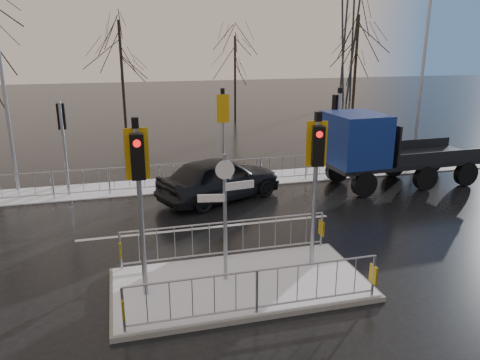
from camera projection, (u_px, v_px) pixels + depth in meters
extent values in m
plane|color=black|center=(240.00, 287.00, 11.16)|extent=(120.00, 120.00, 0.00)
cube|color=white|center=(186.00, 184.00, 19.12)|extent=(30.00, 2.00, 0.04)
cube|color=silver|center=(209.00, 228.00, 14.67)|extent=(8.00, 0.15, 0.01)
cube|color=slate|center=(240.00, 284.00, 11.14)|extent=(6.00, 3.00, 0.12)
cube|color=white|center=(240.00, 282.00, 11.12)|extent=(5.85, 2.85, 0.03)
cube|color=gold|center=(123.00, 309.00, 9.02)|extent=(0.05, 0.28, 0.42)
cube|color=gold|center=(373.00, 274.00, 10.35)|extent=(0.05, 0.28, 0.42)
cube|color=gold|center=(120.00, 249.00, 11.58)|extent=(0.05, 0.28, 0.42)
cube|color=gold|center=(321.00, 228.00, 12.91)|extent=(0.05, 0.28, 0.42)
cylinder|color=#91959E|center=(141.00, 216.00, 10.04)|extent=(0.11, 0.11, 3.80)
cube|color=black|center=(137.00, 157.00, 9.49)|extent=(0.28, 0.22, 0.95)
cylinder|color=red|center=(137.00, 143.00, 9.30)|extent=(0.16, 0.04, 0.16)
cube|color=#D29B0C|center=(137.00, 154.00, 9.72)|extent=(0.50, 0.03, 1.10)
cube|color=black|center=(135.00, 123.00, 9.46)|extent=(0.14, 0.14, 0.22)
cylinder|color=#91959E|center=(314.00, 196.00, 11.45)|extent=(0.11, 0.11, 3.70)
cube|color=black|center=(318.00, 146.00, 10.91)|extent=(0.33, 0.28, 0.95)
cylinder|color=red|center=(319.00, 134.00, 10.72)|extent=(0.16, 0.08, 0.16)
cube|color=#D29B0C|center=(316.00, 144.00, 11.15)|extent=(0.49, 0.16, 1.10)
cube|color=black|center=(318.00, 116.00, 10.89)|extent=(0.14, 0.14, 0.22)
cylinder|color=#91959E|center=(225.00, 220.00, 10.79)|extent=(0.09, 0.09, 3.10)
cube|color=silver|center=(240.00, 185.00, 10.65)|extent=(0.70, 0.14, 0.18)
cube|color=silver|center=(211.00, 198.00, 10.55)|extent=(0.62, 0.15, 0.18)
cylinder|color=silver|center=(225.00, 170.00, 10.42)|extent=(0.44, 0.03, 0.44)
cylinder|color=#91959E|center=(64.00, 149.00, 17.23)|extent=(0.11, 0.11, 3.50)
cube|color=black|center=(61.00, 116.00, 17.05)|extent=(0.28, 0.22, 0.95)
cylinder|color=red|center=(61.00, 108.00, 17.07)|extent=(0.16, 0.04, 0.16)
cylinder|color=#91959E|center=(223.00, 140.00, 18.69)|extent=(0.11, 0.11, 3.60)
cube|color=black|center=(222.00, 108.00, 18.50)|extent=(0.28, 0.22, 0.95)
cylinder|color=red|center=(221.00, 100.00, 18.51)|extent=(0.16, 0.04, 0.16)
cube|color=#D29B0C|center=(223.00, 109.00, 18.26)|extent=(0.50, 0.03, 1.10)
cube|color=black|center=(222.00, 91.00, 18.14)|extent=(0.14, 0.14, 0.22)
cylinder|color=#91959E|center=(337.00, 135.00, 19.93)|extent=(0.11, 0.11, 3.50)
cube|color=black|center=(336.00, 106.00, 19.74)|extent=(0.33, 0.28, 0.95)
cylinder|color=red|center=(335.00, 99.00, 19.74)|extent=(0.16, 0.08, 0.16)
cube|color=black|center=(340.00, 90.00, 19.40)|extent=(0.14, 0.14, 0.22)
imported|color=black|center=(220.00, 178.00, 17.11)|extent=(5.09, 3.59, 1.61)
cylinder|color=black|center=(364.00, 184.00, 17.48)|extent=(0.99, 0.34, 0.98)
cylinder|color=black|center=(337.00, 170.00, 19.35)|extent=(0.99, 0.34, 0.98)
cylinder|color=black|center=(425.00, 178.00, 18.27)|extent=(0.99, 0.34, 0.98)
cylinder|color=black|center=(394.00, 165.00, 20.14)|extent=(0.99, 0.34, 0.98)
cylinder|color=black|center=(466.00, 174.00, 18.84)|extent=(0.99, 0.34, 0.98)
cylinder|color=black|center=(431.00, 162.00, 20.71)|extent=(0.99, 0.34, 0.98)
cube|color=black|center=(402.00, 161.00, 18.96)|extent=(6.54, 2.55, 0.16)
cube|color=navy|center=(355.00, 139.00, 18.01)|extent=(2.06, 2.43, 1.95)
cube|color=black|center=(377.00, 127.00, 18.17)|extent=(0.13, 1.95, 1.07)
cube|color=#2D3033|center=(340.00, 167.00, 18.15)|extent=(0.22, 2.25, 0.34)
cube|color=black|center=(424.00, 156.00, 19.23)|extent=(4.40, 2.55, 0.12)
cube|color=black|center=(382.00, 140.00, 18.40)|extent=(0.19, 2.34, 1.46)
cylinder|color=black|center=(122.00, 76.00, 30.06)|extent=(0.19, 0.19, 6.90)
cylinder|color=black|center=(235.00, 79.00, 34.01)|extent=(0.16, 0.16, 5.98)
cylinder|color=black|center=(355.00, 70.00, 33.00)|extent=(0.20, 0.20, 7.36)
cylinder|color=#91959E|center=(422.00, 80.00, 20.47)|extent=(0.14, 0.14, 8.00)
cylinder|color=#91959E|center=(3.00, 84.00, 17.19)|extent=(0.14, 0.14, 8.20)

